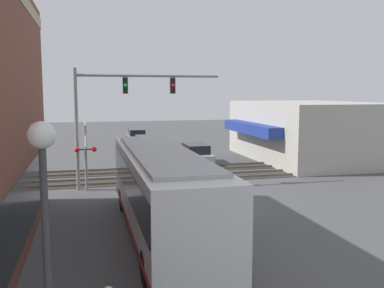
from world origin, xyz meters
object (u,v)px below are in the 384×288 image
Objects in this scene: city_bus at (161,189)px; parked_car_grey at (136,136)px; parked_car_silver at (195,154)px; crossing_signal at (86,150)px; streetlamp at (46,245)px; parked_car_red at (145,143)px.

city_bus reaches higher than parked_car_grey.
parked_car_silver is 1.09× the size of parked_car_grey.
parked_car_grey is at bearing -4.83° from city_bus.
crossing_signal is 23.29m from parked_car_grey.
streetlamp is (-8.54, 3.36, 1.16)m from city_bus.
city_bus is at bearing -21.49° from streetlamp.
crossing_signal reaches higher than parked_car_silver.
streetlamp is at bearing 160.33° from parked_car_silver.
parked_car_silver is (7.78, -8.15, -1.62)m from crossing_signal.
parked_car_silver is (24.51, -8.76, -2.28)m from streetlamp.
parked_car_silver is (15.97, -5.40, -1.11)m from city_bus.
parked_car_red is (32.32, -5.96, -2.31)m from streetlamp.
crossing_signal is at bearing 166.68° from parked_car_grey.
crossing_signal reaches higher than parked_car_grey.
parked_car_red is 1.01× the size of parked_car_grey.
streetlamp is 32.95m from parked_car_red.
city_bus is 2.61× the size of parked_car_red.
crossing_signal is 16.57m from parked_car_red.
parked_car_red is at bearing 180.00° from parked_car_grey.
streetlamp is 39.85m from parked_car_grey.
parked_car_grey is at bearing -13.32° from crossing_signal.
parked_car_grey reaches higher than parked_car_red.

